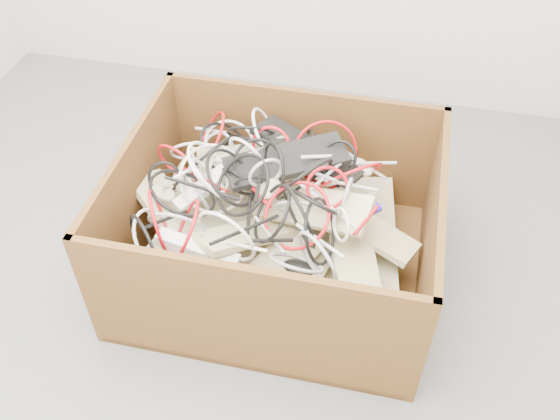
% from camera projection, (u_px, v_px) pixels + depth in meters
% --- Properties ---
extents(ground, '(3.00, 3.00, 0.00)m').
position_uv_depth(ground, '(201.00, 313.00, 2.27)').
color(ground, '#5B5B5E').
rests_on(ground, ground).
extents(cardboard_box, '(1.09, 0.91, 0.53)m').
position_uv_depth(cardboard_box, '(275.00, 244.00, 2.32)').
color(cardboard_box, '#422F10').
rests_on(cardboard_box, ground).
extents(keyboard_pile, '(1.09, 0.82, 0.38)m').
position_uv_depth(keyboard_pile, '(283.00, 209.00, 2.23)').
color(keyboard_pile, beige).
rests_on(keyboard_pile, cardboard_box).
extents(mice_scatter, '(0.79, 0.56, 0.18)m').
position_uv_depth(mice_scatter, '(250.00, 198.00, 2.20)').
color(mice_scatter, beige).
rests_on(mice_scatter, keyboard_pile).
extents(power_strip_left, '(0.21, 0.26, 0.12)m').
position_uv_depth(power_strip_left, '(209.00, 184.00, 2.23)').
color(power_strip_left, white).
rests_on(power_strip_left, keyboard_pile).
extents(power_strip_right, '(0.29, 0.08, 0.09)m').
position_uv_depth(power_strip_right, '(197.00, 250.00, 2.04)').
color(power_strip_right, white).
rests_on(power_strip_right, keyboard_pile).
extents(vga_plug, '(0.06, 0.06, 0.03)m').
position_uv_depth(vga_plug, '(373.00, 207.00, 2.13)').
color(vga_plug, '#150ED4').
rests_on(vga_plug, keyboard_pile).
extents(cable_tangle, '(0.91, 0.86, 0.43)m').
position_uv_depth(cable_tangle, '(248.00, 184.00, 2.17)').
color(cable_tangle, '#999A9E').
rests_on(cable_tangle, keyboard_pile).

